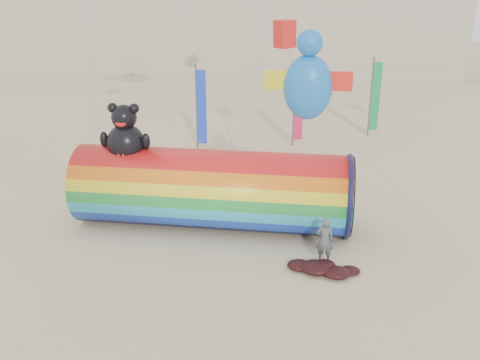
# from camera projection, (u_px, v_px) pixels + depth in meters

# --- Properties ---
(ground) EXTENTS (160.00, 160.00, 0.00)m
(ground) POSITION_uv_depth(u_px,v_px,m) (222.00, 251.00, 20.68)
(ground) COLOR #CCB58C
(ground) RESTS_ON ground
(windsock_assembly) EXTENTS (11.42, 3.48, 5.26)m
(windsock_assembly) POSITION_uv_depth(u_px,v_px,m) (212.00, 187.00, 22.22)
(windsock_assembly) COLOR red
(windsock_assembly) RESTS_ON ground
(kite_handler) EXTENTS (0.68, 0.47, 1.78)m
(kite_handler) POSITION_uv_depth(u_px,v_px,m) (325.00, 240.00, 19.56)
(kite_handler) COLOR #4C4F53
(kite_handler) RESTS_ON ground
(fabric_bundle) EXTENTS (2.62, 1.35, 0.41)m
(fabric_bundle) POSITION_uv_depth(u_px,v_px,m) (322.00, 268.00, 19.08)
(fabric_bundle) COLOR #380A0C
(fabric_bundle) RESTS_ON ground
(festival_banners) EXTENTS (11.29, 4.90, 5.20)m
(festival_banners) POSITION_uv_depth(u_px,v_px,m) (293.00, 103.00, 33.39)
(festival_banners) COLOR #59595E
(festival_banners) RESTS_ON ground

